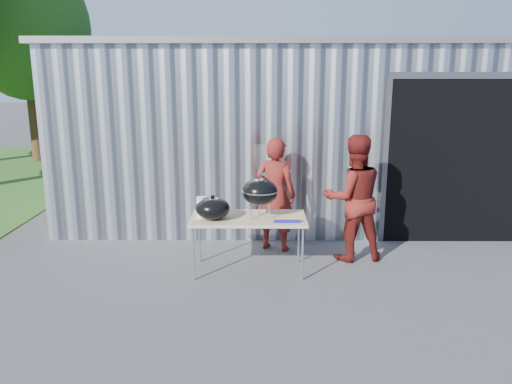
{
  "coord_description": "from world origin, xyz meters",
  "views": [
    {
      "loc": [
        0.15,
        -5.82,
        2.57
      ],
      "look_at": [
        0.1,
        0.59,
        1.05
      ],
      "focal_mm": 35.0,
      "sensor_mm": 36.0,
      "label": 1
    }
  ],
  "objects_px": {
    "kettle_grill": "(260,186)",
    "person_cook": "(275,194)",
    "person_bystander": "(353,198)",
    "folding_table": "(248,220)"
  },
  "relations": [
    {
      "from": "person_cook",
      "to": "person_bystander",
      "type": "bearing_deg",
      "value": -178.69
    },
    {
      "from": "kettle_grill",
      "to": "person_cook",
      "type": "bearing_deg",
      "value": 75.64
    },
    {
      "from": "kettle_grill",
      "to": "person_bystander",
      "type": "xyz_separation_m",
      "value": [
        1.3,
        0.5,
        -0.28
      ]
    },
    {
      "from": "folding_table",
      "to": "kettle_grill",
      "type": "height_order",
      "value": "kettle_grill"
    },
    {
      "from": "folding_table",
      "to": "person_cook",
      "type": "distance_m",
      "value": 0.95
    },
    {
      "from": "folding_table",
      "to": "kettle_grill",
      "type": "bearing_deg",
      "value": -9.91
    },
    {
      "from": "kettle_grill",
      "to": "person_cook",
      "type": "xyz_separation_m",
      "value": [
        0.23,
        0.89,
        -0.32
      ]
    },
    {
      "from": "person_cook",
      "to": "person_bystander",
      "type": "relative_size",
      "value": 0.95
    },
    {
      "from": "kettle_grill",
      "to": "person_bystander",
      "type": "relative_size",
      "value": 0.53
    },
    {
      "from": "folding_table",
      "to": "person_cook",
      "type": "height_order",
      "value": "person_cook"
    }
  ]
}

